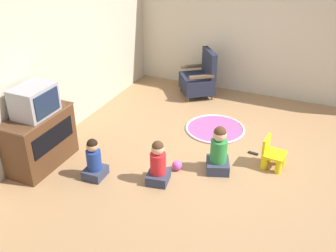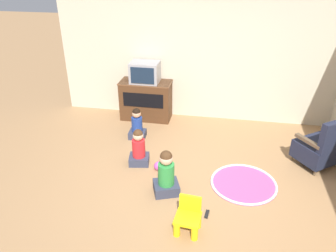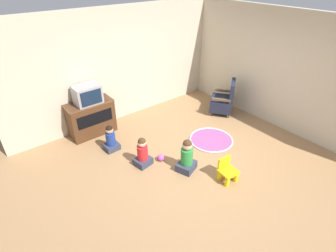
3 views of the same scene
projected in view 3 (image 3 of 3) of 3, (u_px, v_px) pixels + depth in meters
The scene contains 13 objects.
ground_plane at pixel (198, 161), 5.28m from camera, with size 30.00×30.00×0.00m, color #9E754C.
wall_back at pixel (119, 66), 6.19m from camera, with size 5.56×0.12×2.64m.
wall_right at pixel (289, 73), 5.78m from camera, with size 0.12×5.65×2.64m.
tv_cabinet at pixel (91, 118), 5.94m from camera, with size 1.03×0.49×0.79m.
television at pixel (87, 95), 5.62m from camera, with size 0.55×0.42×0.40m.
black_armchair at pixel (224, 101), 6.83m from camera, with size 0.84×0.82×0.89m.
yellow_kid_chair at pixel (227, 172), 4.74m from camera, with size 0.33×0.32×0.44m.
play_mat at pixel (211, 140), 5.90m from camera, with size 0.98×0.98×0.04m.
child_watching_left at pixel (143, 153), 5.06m from camera, with size 0.36×0.33×0.62m.
child_watching_center at pixel (111, 139), 5.48m from camera, with size 0.31×0.27×0.59m.
child_watching_right at pixel (187, 157), 4.91m from camera, with size 0.43×0.41×0.69m.
toy_ball at pixel (161, 158), 5.26m from camera, with size 0.14×0.14×0.14m.
remote_control at pixel (222, 166), 5.15m from camera, with size 0.06×0.15×0.02m.
Camera 3 is at (-3.03, -2.84, 3.40)m, focal length 28.00 mm.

